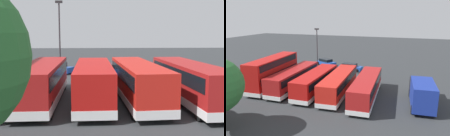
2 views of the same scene
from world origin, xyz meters
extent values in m
plane|color=#2D3033|center=(0.00, 0.00, 0.00)|extent=(140.00, 140.00, 0.00)
cube|color=#A51919|center=(-7.26, 10.14, 1.65)|extent=(3.18, 12.07, 2.60)
cube|color=silver|center=(-7.26, 10.14, 0.62)|extent=(3.23, 12.11, 0.55)
cube|color=black|center=(-7.26, 10.14, 2.25)|extent=(3.20, 11.27, 0.90)
cube|color=black|center=(-6.94, 4.15, 2.25)|extent=(2.25, 0.18, 1.10)
cylinder|color=black|center=(-5.90, 5.64, 0.55)|extent=(0.36, 1.11, 1.10)
cylinder|color=black|center=(-8.14, 5.52, 0.55)|extent=(0.36, 1.11, 1.10)
cylinder|color=black|center=(-6.38, 14.77, 0.55)|extent=(0.36, 1.11, 1.10)
cube|color=red|center=(-3.36, 9.83, 1.65)|extent=(3.31, 11.65, 2.60)
cube|color=silver|center=(-3.36, 9.83, 0.62)|extent=(3.35, 11.70, 0.55)
cube|color=black|center=(-3.36, 9.83, 2.25)|extent=(3.32, 10.86, 0.90)
cube|color=black|center=(-2.98, 4.05, 2.25)|extent=(2.25, 0.21, 1.10)
cylinder|color=black|center=(-1.95, 5.56, 0.55)|extent=(0.37, 1.12, 1.10)
cylinder|color=black|center=(-4.19, 5.41, 0.55)|extent=(0.37, 1.12, 1.10)
cylinder|color=black|center=(-2.53, 14.25, 0.55)|extent=(0.37, 1.12, 1.10)
cylinder|color=black|center=(-4.77, 14.10, 0.55)|extent=(0.37, 1.12, 1.10)
cube|color=#B71411|center=(-0.04, 10.11, 1.65)|extent=(2.81, 10.84, 2.60)
cube|color=silver|center=(-0.04, 10.11, 0.62)|extent=(2.85, 10.89, 0.55)
cube|color=black|center=(-0.04, 10.11, 2.25)|extent=(2.85, 10.05, 0.90)
cube|color=black|center=(0.09, 4.69, 2.25)|extent=(2.25, 0.11, 1.10)
cylinder|color=black|center=(1.18, 6.14, 0.55)|extent=(0.33, 1.11, 1.10)
cylinder|color=black|center=(-1.07, 6.09, 0.55)|extent=(0.33, 1.11, 1.10)
cylinder|color=black|center=(0.98, 14.13, 0.55)|extent=(0.33, 1.11, 1.10)
cylinder|color=black|center=(-1.27, 14.07, 0.55)|extent=(0.33, 1.11, 1.10)
cube|color=#A51919|center=(3.79, 9.58, 1.65)|extent=(2.85, 11.79, 2.60)
cube|color=silver|center=(3.79, 9.58, 0.62)|extent=(2.90, 11.83, 0.55)
cube|color=black|center=(3.79, 9.58, 2.25)|extent=(2.89, 11.00, 0.90)
cube|color=black|center=(3.95, 3.68, 2.25)|extent=(2.25, 0.12, 1.10)
cylinder|color=black|center=(5.03, 5.14, 0.55)|extent=(0.33, 1.11, 1.10)
cylinder|color=black|center=(2.78, 5.08, 0.55)|extent=(0.33, 1.11, 1.10)
cylinder|color=black|center=(4.80, 14.07, 0.55)|extent=(0.33, 1.11, 1.10)
cylinder|color=black|center=(2.55, 14.01, 0.55)|extent=(0.33, 1.11, 1.10)
cube|color=black|center=(7.46, 4.51, 2.25)|extent=(2.25, 0.21, 1.10)
cylinder|color=black|center=(6.25, 5.87, 0.55)|extent=(0.37, 1.12, 1.10)
cube|color=#1E479E|center=(5.10, -5.93, 0.53)|extent=(4.84, 3.66, 0.70)
cube|color=black|center=(5.28, -6.03, 1.15)|extent=(3.16, 2.69, 0.55)
cylinder|color=black|center=(3.26, -5.89, 0.32)|extent=(0.67, 0.49, 0.64)
cylinder|color=black|center=(3.99, -4.47, 0.32)|extent=(0.67, 0.49, 0.64)
cylinder|color=black|center=(6.22, -7.40, 0.32)|extent=(0.67, 0.49, 0.64)
cylinder|color=black|center=(6.94, -5.98, 0.32)|extent=(0.67, 0.49, 0.64)
cube|color=#1E479E|center=(-1.08, -3.45, 0.53)|extent=(4.70, 2.09, 0.70)
cube|color=black|center=(-0.88, -3.46, 1.15)|extent=(2.86, 1.82, 0.55)
cylinder|color=black|center=(-2.83, -4.14, 0.32)|extent=(0.65, 0.26, 0.64)
cylinder|color=black|center=(-2.72, -2.54, 0.32)|extent=(0.65, 0.26, 0.64)
cylinder|color=black|center=(0.56, -4.36, 0.32)|extent=(0.65, 0.26, 0.64)
cylinder|color=black|center=(0.67, -2.76, 0.32)|extent=(0.65, 0.26, 0.64)
cylinder|color=#38383D|center=(3.51, 1.93, 4.09)|extent=(0.16, 0.16, 8.17)
cube|color=#262628|center=(3.51, 1.93, 8.32)|extent=(0.70, 0.30, 0.24)
cylinder|color=#333338|center=(-1.89, 1.08, 0.47)|extent=(0.60, 0.60, 0.95)
camera|label=1|loc=(-0.41, 30.63, 5.18)|focal=44.83mm
camera|label=2|loc=(-12.81, 36.70, 10.85)|focal=35.01mm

